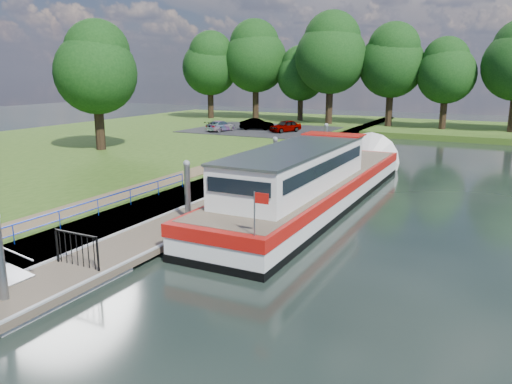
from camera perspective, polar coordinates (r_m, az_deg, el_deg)
The scene contains 16 objects.
ground at distance 16.30m, azimuth -25.21°, elevation -11.58°, with size 160.00×160.00×0.00m, color black.
riverbank at distance 38.84m, azimuth -24.46°, elevation 3.10°, with size 32.00×90.00×0.78m, color #2F4D16.
bank_edge at distance 28.59m, azimuth -4.58°, elevation 0.96°, with size 1.10×90.00×0.78m, color #473D2D.
far_bank at distance 61.09m, azimuth 26.86°, elevation 6.13°, with size 60.00×18.00×0.60m, color #2F4D16.
footpath at distance 24.21m, azimuth -17.06°, elevation -0.89°, with size 1.60×40.00×0.05m, color brown.
carpark at distance 52.48m, azimuth 0.66°, elevation 7.15°, with size 14.00×12.00×0.06m, color black.
blue_fence at distance 19.65m, azimuth -23.73°, elevation -3.17°, with size 0.04×18.04×0.72m.
pontoon at distance 25.70m, azimuth -2.04°, elevation -0.90°, with size 2.50×30.00×0.56m.
mooring_piles at distance 25.45m, azimuth -2.06°, elevation 1.49°, with size 0.30×27.30×3.55m.
gate_panel at distance 17.19m, azimuth -19.84°, elevation -5.67°, with size 1.85×0.05×1.15m.
barge at distance 25.81m, azimuth 7.10°, elevation 1.13°, with size 4.36×21.15×4.78m.
horizon_trees at distance 59.08m, azimuth 13.96°, elevation 14.41°, with size 54.38×10.03×12.87m.
bank_tree_a at distance 40.27m, azimuth -17.80°, elevation 13.50°, with size 6.12×6.12×9.72m.
car_a at distance 50.06m, azimuth 3.38°, elevation 7.53°, with size 1.37×3.41×1.16m, color #999999.
car_b at distance 51.97m, azimuth 0.09°, elevation 7.76°, with size 1.21×3.47×1.14m, color #999999.
car_c at distance 50.94m, azimuth -4.05°, elevation 7.57°, with size 1.48×3.65×1.06m, color #999999.
Camera 1 is at (12.09, -8.77, 6.54)m, focal length 35.00 mm.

